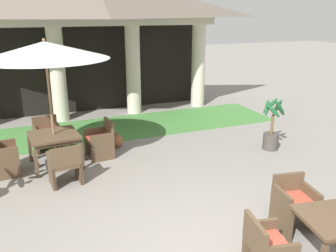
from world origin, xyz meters
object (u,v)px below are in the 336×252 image
(patio_chair_near_foreground_east, at_px, (101,140))
(patio_chair_mid_left_north, at_px, (294,203))
(patio_table_mid_left, at_px, (333,224))
(terracotta_urn, at_px, (116,141))
(potted_palm_right_edge, at_px, (271,132))
(patio_table_near_foreground, at_px, (54,138))
(patio_chair_near_foreground_north, at_px, (47,134))
(patio_umbrella_near_foreground, at_px, (45,51))
(patio_chair_near_foreground_west, at_px, (4,156))
(patio_chair_mid_left_west, at_px, (267,248))
(patio_chair_near_foreground_south, at_px, (65,165))

(patio_chair_near_foreground_east, xyz_separation_m, patio_chair_mid_left_north, (2.27, -4.05, -0.01))
(patio_table_mid_left, relative_size, terracotta_urn, 2.39)
(patio_table_mid_left, xyz_separation_m, potted_palm_right_edge, (1.97, 3.83, -0.17))
(patio_table_near_foreground, bearing_deg, patio_chair_near_foreground_north, 95.21)
(patio_table_mid_left, relative_size, patio_chair_mid_left_north, 1.20)
(patio_umbrella_near_foreground, relative_size, patio_table_mid_left, 2.84)
(patio_table_near_foreground, relative_size, patio_chair_near_foreground_west, 1.36)
(patio_table_near_foreground, xyz_separation_m, patio_chair_near_foreground_north, (-0.10, 1.05, -0.24))
(patio_chair_near_foreground_north, distance_m, patio_chair_mid_left_north, 6.06)
(potted_palm_right_edge, xyz_separation_m, terracotta_urn, (-3.58, 1.61, -0.29))
(patio_chair_near_foreground_west, bearing_deg, patio_chair_near_foreground_north, 135.07)
(potted_palm_right_edge, bearing_deg, patio_umbrella_near_foreground, 168.57)
(patio_chair_near_foreground_west, xyz_separation_m, potted_palm_right_edge, (6.18, -0.94, 0.04))
(patio_chair_mid_left_west, bearing_deg, patio_chair_mid_left_north, 134.87)
(patio_chair_near_foreground_south, distance_m, patio_chair_mid_left_north, 4.34)
(patio_chair_near_foreground_east, bearing_deg, patio_chair_mid_left_north, -155.97)
(patio_chair_near_foreground_east, relative_size, patio_table_mid_left, 0.91)
(patio_chair_near_foreground_north, distance_m, patio_chair_mid_left_west, 6.21)
(patio_umbrella_near_foreground, height_order, patio_table_mid_left, patio_umbrella_near_foreground)
(patio_table_near_foreground, xyz_separation_m, patio_chair_near_foreground_south, (0.10, -1.05, -0.23))
(patio_table_near_foreground, xyz_separation_m, patio_umbrella_near_foreground, (0.00, 0.00, 1.91))
(terracotta_urn, bearing_deg, patio_umbrella_near_foreground, -159.66)
(patio_chair_near_foreground_north, bearing_deg, patio_chair_near_foreground_south, 90.00)
(patio_chair_near_foreground_west, height_order, terracotta_urn, patio_chair_near_foreground_west)
(patio_chair_mid_left_north, xyz_separation_m, terracotta_urn, (-1.77, 4.52, -0.24))
(patio_table_near_foreground, bearing_deg, patio_umbrella_near_foreground, 0.00)
(patio_chair_near_foreground_east, relative_size, patio_chair_mid_left_north, 1.09)
(potted_palm_right_edge, relative_size, terracotta_urn, 3.27)
(patio_chair_near_foreground_north, xyz_separation_m, patio_chair_near_foreground_south, (0.19, -2.10, 0.01))
(patio_umbrella_near_foreground, bearing_deg, patio_chair_near_foreground_south, -84.79)
(patio_chair_near_foreground_east, bearing_deg, terracotta_urn, -51.04)
(patio_chair_near_foreground_east, height_order, patio_chair_mid_left_north, patio_chair_near_foreground_east)
(patio_chair_near_foreground_north, bearing_deg, potted_palm_right_edge, 152.99)
(patio_table_near_foreground, xyz_separation_m, potted_palm_right_edge, (5.13, -1.04, -0.19))
(patio_chair_near_foreground_north, height_order, patio_chair_mid_left_north, patio_chair_near_foreground_north)
(patio_chair_near_foreground_south, relative_size, patio_chair_near_foreground_east, 0.96)
(patio_table_mid_left, bearing_deg, potted_palm_right_edge, 62.76)
(patio_table_mid_left, bearing_deg, patio_chair_near_foreground_west, 131.35)
(patio_umbrella_near_foreground, bearing_deg, patio_chair_near_foreground_north, 95.21)
(patio_chair_near_foreground_north, height_order, patio_chair_near_foreground_south, patio_chair_near_foreground_south)
(patio_chair_mid_left_north, bearing_deg, patio_chair_near_foreground_north, -45.34)
(potted_palm_right_edge, height_order, terracotta_urn, potted_palm_right_edge)
(patio_chair_near_foreground_east, distance_m, patio_chair_mid_left_north, 4.64)
(patio_chair_near_foreground_south, distance_m, patio_chair_mid_left_west, 4.23)
(patio_umbrella_near_foreground, xyz_separation_m, terracotta_urn, (1.55, 0.57, -2.39))
(patio_chair_near_foreground_north, relative_size, patio_chair_near_foreground_west, 1.02)
(patio_chair_mid_left_west, bearing_deg, patio_table_near_foreground, -144.34)
(patio_umbrella_near_foreground, height_order, patio_chair_mid_left_north, patio_umbrella_near_foreground)
(patio_chair_mid_left_north, relative_size, terracotta_urn, 1.99)
(potted_palm_right_edge, bearing_deg, patio_chair_near_foreground_south, -179.83)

